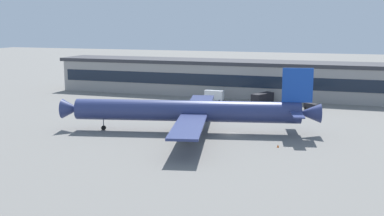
% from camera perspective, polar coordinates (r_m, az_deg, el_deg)
% --- Properties ---
extents(ground_plane, '(600.00, 600.00, 0.00)m').
position_cam_1_polar(ground_plane, '(109.68, 4.57, -3.15)').
color(ground_plane, slate).
extents(terminal_building, '(155.41, 16.37, 12.12)m').
position_cam_1_polar(terminal_building, '(164.64, 9.48, 3.39)').
color(terminal_building, '#9E9993').
rests_on(terminal_building, ground_plane).
extents(airliner, '(59.59, 51.77, 15.19)m').
position_cam_1_polar(airliner, '(110.54, -0.17, -0.36)').
color(airliner, navy).
rests_on(airliner, ground_plane).
extents(fuel_truck, '(6.16, 8.78, 3.35)m').
position_cam_1_polar(fuel_truck, '(151.00, 8.35, 1.20)').
color(fuel_truck, black).
rests_on(fuel_truck, ground_plane).
extents(follow_me_car, '(4.62, 4.23, 1.85)m').
position_cam_1_polar(follow_me_car, '(143.90, 14.05, 0.23)').
color(follow_me_car, black).
rests_on(follow_me_car, ground_plane).
extents(stair_truck, '(6.09, 2.65, 3.55)m').
position_cam_1_polar(stair_truck, '(154.79, 2.62, 1.55)').
color(stair_truck, white).
rests_on(stair_truck, ground_plane).
extents(traffic_cone_0, '(0.48, 0.48, 0.60)m').
position_cam_1_polar(traffic_cone_0, '(99.69, 10.20, -4.47)').
color(traffic_cone_0, '#F2590C').
rests_on(traffic_cone_0, ground_plane).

